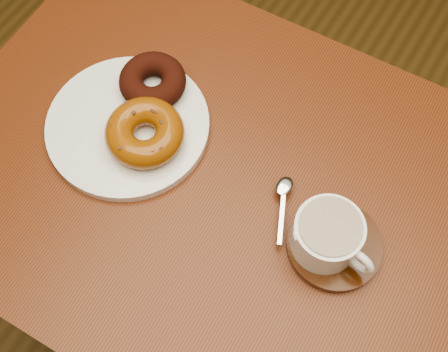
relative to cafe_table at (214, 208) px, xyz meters
The scene contains 8 objects.
ground 0.78m from the cafe_table, 53.10° to the left, with size 6.00×6.00×0.00m, color brown.
cafe_table is the anchor object (origin of this frame).
donut_plate 0.21m from the cafe_table, behind, with size 0.26×0.26×0.02m, color white.
donut_cinnamon 0.24m from the cafe_table, 154.66° to the left, with size 0.11×0.11×0.04m, color #33110A.
donut_caramel 0.20m from the cafe_table, behind, with size 0.16×0.16×0.04m.
saucer 0.25m from the cafe_table, ahead, with size 0.14×0.14×0.01m, color #371807.
coffee_cup 0.26m from the cafe_table, ahead, with size 0.13×0.10×0.07m.
teaspoon 0.18m from the cafe_table, 12.85° to the left, with size 0.05×0.10×0.01m.
Camera 1 is at (-0.02, -0.61, 1.58)m, focal length 45.00 mm.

